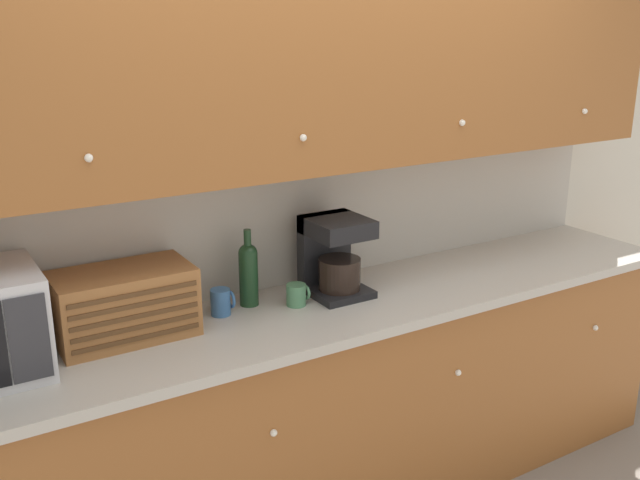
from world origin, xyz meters
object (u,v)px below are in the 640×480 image
(mug_blue_second, at_px, (221,302))
(bread_box, at_px, (124,304))
(coffee_maker, at_px, (334,255))
(mug, at_px, (297,295))
(wine_bottle, at_px, (248,271))

(mug_blue_second, bearing_deg, bread_box, -179.32)
(mug_blue_second, distance_m, coffee_maker, 0.50)
(bread_box, relative_size, mug, 5.31)
(wine_bottle, bearing_deg, mug_blue_second, -165.49)
(bread_box, height_order, wine_bottle, wine_bottle)
(wine_bottle, xyz_separation_m, coffee_maker, (0.36, -0.06, 0.02))
(mug_blue_second, height_order, mug, mug_blue_second)
(bread_box, height_order, coffee_maker, coffee_maker)
(bread_box, distance_m, mug_blue_second, 0.38)
(bread_box, height_order, mug, bread_box)
(mug, distance_m, coffee_maker, 0.24)
(mug, bearing_deg, bread_box, 174.50)
(bread_box, relative_size, mug_blue_second, 4.66)
(mug, bearing_deg, mug_blue_second, 166.85)
(bread_box, height_order, mug_blue_second, bread_box)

